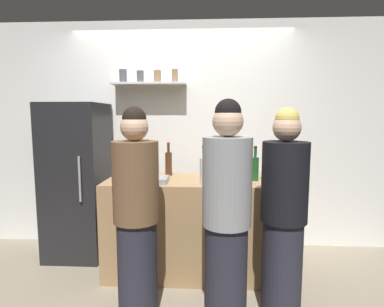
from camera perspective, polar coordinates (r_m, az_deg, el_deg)
The scene contains 14 objects.
ground_plane at distance 2.85m, azimuth -4.12°, elevation -25.48°, with size 5.28×5.28×0.00m, color gray.
back_wall_assembly at distance 3.66m, azimuth -1.90°, elevation 3.39°, with size 4.80×0.32×2.60m.
refrigerator at distance 3.60m, azimuth -20.32°, elevation -4.65°, with size 0.60×0.66×1.66m.
counter at distance 3.10m, azimuth 0.00°, elevation -13.19°, with size 1.63×0.66×0.92m, color #9E7A51.
baking_pan at distance 2.86m, azimuth -7.88°, elevation -4.82°, with size 0.34×0.24×0.05m, color gray.
utensil_holder at distance 3.24m, azimuth 10.85°, elevation -2.90°, with size 0.09×0.09×0.21m.
wine_bottle_pale_glass at distance 2.73m, azimuth 2.16°, elevation -3.06°, with size 0.07×0.07×0.35m.
wine_bottle_green_glass at distance 2.96m, azimuth 11.55°, elevation -2.58°, with size 0.07×0.07×0.32m.
wine_bottle_dark_glass at distance 3.11m, azimuth -9.61°, elevation -2.02°, with size 0.07×0.07×0.33m.
wine_bottle_amber_glass at distance 3.16m, azimuth -4.35°, elevation -1.72°, with size 0.07×0.07×0.34m.
water_bottle_plastic at distance 2.95m, azimuth 13.86°, elevation -2.81°, with size 0.10×0.10×0.26m.
person_grey_hoodie at distance 2.21m, azimuth 6.40°, elevation -12.02°, with size 0.34×0.34×1.64m.
person_brown_jacket at distance 2.38m, azimuth -10.22°, elevation -11.38°, with size 0.34×0.34×1.60m.
person_blonde at distance 2.45m, azimuth 16.54°, elevation -11.09°, with size 0.34×0.34×1.59m.
Camera 1 is at (0.31, -2.39, 1.52)m, focal length 28.90 mm.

